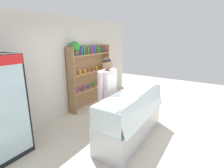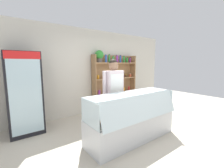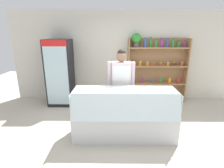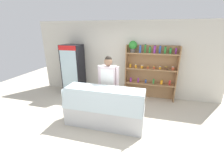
# 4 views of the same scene
# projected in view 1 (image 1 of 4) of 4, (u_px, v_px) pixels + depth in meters

# --- Properties ---
(ground_plane) EXTENTS (12.00, 12.00, 0.00)m
(ground_plane) POSITION_uv_depth(u_px,v_px,m) (132.00, 134.00, 4.01)
(ground_plane) COLOR beige
(back_wall) EXTENTS (6.80, 0.10, 2.70)m
(back_wall) POSITION_uv_depth(u_px,v_px,m) (61.00, 68.00, 4.76)
(back_wall) COLOR beige
(back_wall) RESTS_ON ground
(drinks_fridge) EXTENTS (0.70, 0.63, 1.89)m
(drinks_fridge) POSITION_uv_depth(u_px,v_px,m) (1.00, 108.00, 3.08)
(drinks_fridge) COLOR black
(drinks_fridge) RESTS_ON ground
(shelving_unit) EXTENTS (1.75, 0.29, 2.04)m
(shelving_unit) POSITION_uv_depth(u_px,v_px,m) (88.00, 70.00, 5.43)
(shelving_unit) COLOR #9E754C
(shelving_unit) RESTS_ON ground
(deli_display_case) EXTENTS (2.03, 0.73, 1.01)m
(deli_display_case) POSITION_uv_depth(u_px,v_px,m) (131.00, 124.00, 3.83)
(deli_display_case) COLOR silver
(deli_display_case) RESTS_ON ground
(shop_clerk) EXTENTS (0.61, 0.25, 1.73)m
(shop_clerk) POSITION_uv_depth(u_px,v_px,m) (108.00, 89.00, 3.89)
(shop_clerk) COLOR #2D2D38
(shop_clerk) RESTS_ON ground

